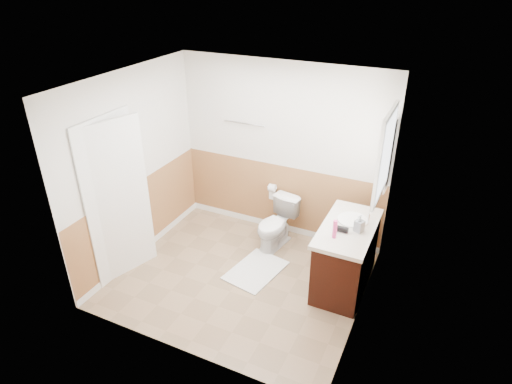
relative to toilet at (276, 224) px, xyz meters
The scene contains 32 objects.
floor 0.94m from the toilet, 97.77° to the right, with size 3.00×3.00×0.00m, color #8C7051.
ceiling 2.32m from the toilet, 97.77° to the right, with size 3.00×3.00×0.00m, color white.
wall_back 1.01m from the toilet, 105.07° to the left, with size 3.00×3.00×0.00m, color silver.
wall_front 2.35m from the toilet, 93.12° to the right, with size 3.00×3.00×0.00m, color silver.
wall_left 2.04m from the toilet, 151.93° to the right, with size 3.00×3.00×0.00m, color silver.
wall_right 1.86m from the toilet, 31.97° to the right, with size 3.00×3.00×0.00m, color silver.
wainscot_back 0.47m from the toilet, 105.47° to the left, with size 3.00×3.00×0.00m, color #A57542.
wainscot_front 2.16m from the toilet, 93.13° to the right, with size 3.00×3.00×0.00m, color #A57542.
wainscot_left 1.83m from the toilet, 151.75° to the right, with size 2.60×2.60×0.00m, color #A57542.
wainscot_right 1.63m from the toilet, 32.20° to the right, with size 2.60×2.60×0.00m, color #A57542.
toilet is the anchor object (origin of this frame).
bath_mat 0.74m from the toilet, 90.00° to the right, with size 0.55×0.80×0.02m, color white.
vanity_cabinet 1.17m from the toilet, 20.94° to the right, with size 0.55×1.10×0.80m, color black.
vanity_knob_left 0.97m from the toilet, 33.13° to the right, with size 0.03×0.03×0.03m, color silver.
vanity_knob_right 0.88m from the toilet, 21.86° to the right, with size 0.03×0.03×0.03m, color silver.
countertop 1.26m from the toilet, 21.11° to the right, with size 0.60×1.15×0.05m, color white.
sink_basin 1.24m from the toilet, 13.80° to the right, with size 0.36×0.36×0.02m, color white.
faucet 1.42m from the toilet, 11.91° to the right, with size 0.02×0.02×0.14m, color white.
lotion_bottle 1.37m from the toilet, 35.56° to the right, with size 0.05×0.05×0.22m, color #DC3984.
soap_dispenser 1.44m from the toilet, 21.15° to the right, with size 0.09×0.10×0.21m, color #8C939E.
hair_dryer_body 1.30m from the toilet, 28.22° to the right, with size 0.07×0.07×0.14m, color black.
hair_dryer_handle 1.25m from the toilet, 27.20° to the right, with size 0.03×0.03×0.07m, color black.
mirror_panel 1.83m from the toilet, ahead, with size 0.02×0.35×0.90m, color silver.
window_frame 1.97m from the toilet, 11.49° to the right, with size 0.04×0.80×1.00m, color white.
window_glass 1.98m from the toilet, 11.35° to the right, with size 0.01×0.70×0.90m, color white.
door 2.12m from the toilet, 139.14° to the right, with size 0.05×0.80×2.04m, color white.
door_frame 2.17m from the toilet, 140.52° to the right, with size 0.02×0.92×2.10m, color white.
door_knob 1.86m from the toilet, 146.01° to the right, with size 0.06×0.06×0.06m, color silver.
towel_bar 1.47m from the toilet, 150.02° to the left, with size 0.02×0.02×0.62m, color silver.
tp_holder_bar 0.55m from the toilet, 120.80° to the left, with size 0.02×0.02×0.14m, color silver.
tp_roll 0.55m from the toilet, 120.80° to the left, with size 0.11×0.11×0.10m, color white.
tp_sheet 0.49m from the toilet, 120.80° to the left, with size 0.10×0.01×0.16m, color white.
Camera 1 is at (2.04, -3.89, 3.59)m, focal length 30.48 mm.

